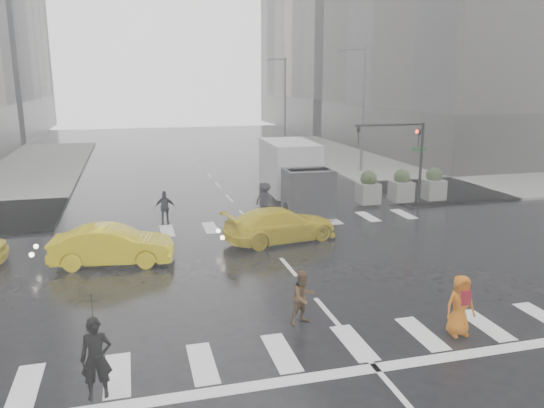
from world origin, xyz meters
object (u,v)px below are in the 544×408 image
object	(u,v)px
traffic_signal_pole	(406,146)
pedestrian_brown	(303,297)
pedestrian_orange	(460,305)
taxi_mid	(112,245)
box_truck	(294,173)

from	to	relation	value
traffic_signal_pole	pedestrian_brown	world-z (taller)	traffic_signal_pole
pedestrian_brown	pedestrian_orange	bearing A→B (deg)	-43.65
pedestrian_orange	traffic_signal_pole	bearing A→B (deg)	69.95
taxi_mid	pedestrian_orange	bearing A→B (deg)	-124.34
taxi_mid	box_truck	size ratio (longest dim) A/B	0.68
taxi_mid	box_truck	distance (m)	11.64
box_truck	traffic_signal_pole	bearing A→B (deg)	-6.78
traffic_signal_pole	box_truck	size ratio (longest dim) A/B	0.69
pedestrian_orange	taxi_mid	size ratio (longest dim) A/B	0.38
pedestrian_brown	taxi_mid	xyz separation A→B (m)	(-5.32, 6.54, -0.05)
box_truck	pedestrian_brown	bearing A→B (deg)	-103.84
traffic_signal_pole	box_truck	distance (m)	6.24
traffic_signal_pole	pedestrian_orange	xyz separation A→B (m)	(-6.08, -14.30, -2.36)
traffic_signal_pole	taxi_mid	distance (m)	16.59
pedestrian_orange	box_truck	size ratio (longest dim) A/B	0.26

